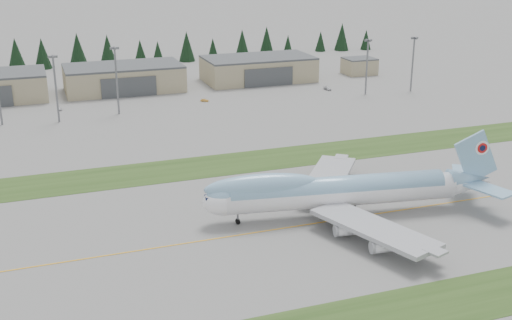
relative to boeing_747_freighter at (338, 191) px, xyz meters
name	(u,v)px	position (x,y,z in m)	size (l,w,h in m)	color
ground	(298,226)	(-10.78, -2.28, -6.13)	(7000.00, 7000.00, 0.00)	#60605D
grass_strip_near	(387,316)	(-10.78, -40.28, -6.13)	(400.00, 14.00, 0.08)	#284318
grass_strip_far	(235,163)	(-10.78, 42.72, -6.13)	(400.00, 18.00, 0.08)	#284318
taxiway_line_main	(298,226)	(-10.78, -2.28, -6.13)	(400.00, 0.40, 0.02)	orange
boeing_747_freighter	(338,191)	(0.00, 0.00, 0.00)	(70.84, 60.20, 18.58)	white
hangar_center	(124,78)	(-25.78, 147.61, -0.74)	(48.00, 26.60, 10.80)	#998F6B
hangar_right	(258,69)	(34.22, 147.61, -0.74)	(48.00, 26.60, 10.80)	#998F6B
control_shed	(359,66)	(84.22, 145.72, -2.33)	(14.00, 12.00, 7.60)	#998F6B
floodlight_masts	(201,65)	(-2.84, 107.04, 10.08)	(163.78, 7.40, 24.23)	slate
service_vehicle_a	(60,110)	(-53.67, 122.13, -6.13)	(1.36, 3.38, 1.15)	silver
service_vehicle_b	(205,102)	(0.67, 116.92, -6.13)	(1.10, 3.13, 1.03)	#BD822F
service_vehicle_c	(327,90)	(55.09, 119.48, -6.13)	(1.79, 4.41, 1.28)	#B2B3B7
conifer_belt	(124,50)	(-16.10, 209.68, 1.06)	(272.66, 16.35, 16.61)	black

